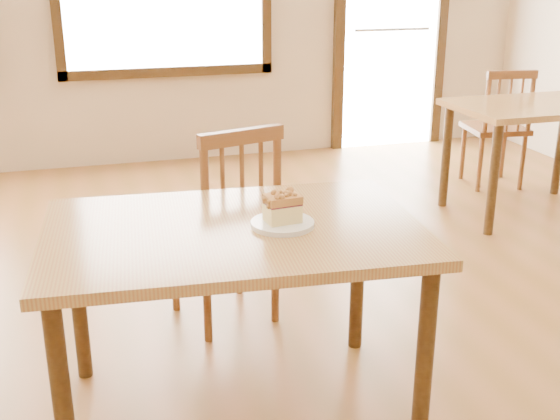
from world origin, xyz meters
name	(u,v)px	position (x,y,z in m)	size (l,w,h in m)	color
entry_door	(392,12)	(2.30, 3.98, 1.20)	(1.08, 0.06, 2.29)	white
cafe_table_main	(234,250)	(0.02, 0.33, 0.66)	(1.37, 0.98, 0.75)	#A58340
cafe_chair_main	(227,223)	(0.15, 1.05, 0.49)	(0.54, 0.54, 0.97)	brown
cafe_table_second	(535,121)	(2.41, 1.97, 0.64)	(1.07, 0.72, 0.75)	#A58340
cafe_chair_second	(498,127)	(2.54, 2.56, 0.46)	(0.47, 0.47, 0.90)	brown
plate	(282,224)	(0.18, 0.29, 0.76)	(0.22, 0.22, 0.02)	white
cake_slice	(282,206)	(0.18, 0.29, 0.82)	(0.13, 0.10, 0.11)	#FFDF90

